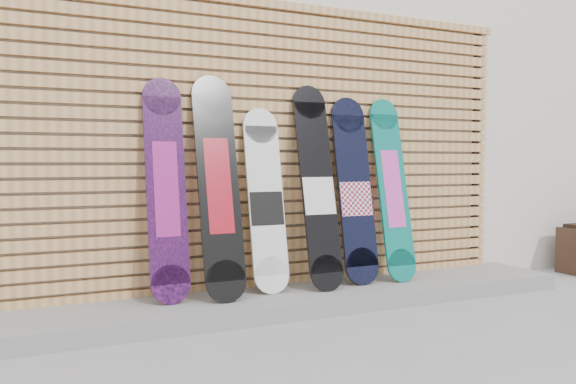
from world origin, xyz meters
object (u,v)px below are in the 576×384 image
snowboard_0 (166,189)px  snowboard_2 (266,201)px  snowboard_1 (218,186)px  snowboard_5 (392,189)px  snowboard_4 (355,191)px  snowboard_3 (318,187)px

snowboard_0 → snowboard_2: snowboard_0 is taller
snowboard_1 → snowboard_2: bearing=8.1°
snowboard_2 → snowboard_5: snowboard_5 is taller
snowboard_1 → snowboard_4: size_ratio=1.07×
snowboard_0 → snowboard_5: size_ratio=1.04×
snowboard_2 → snowboard_4: bearing=-0.7°
snowboard_1 → snowboard_5: bearing=1.1°
snowboard_4 → snowboard_5: bearing=-2.7°
snowboard_3 → snowboard_0: bearing=177.6°
snowboard_0 → snowboard_3: size_ratio=0.99×
snowboard_3 → snowboard_2: bearing=173.4°
snowboard_1 → snowboard_4: snowboard_1 is taller
snowboard_2 → snowboard_4: size_ratio=0.92×
snowboard_2 → snowboard_4: 0.76m
snowboard_3 → snowboard_1: bearing=-179.5°
snowboard_4 → snowboard_5: (0.34, -0.02, 0.01)m
snowboard_3 → snowboard_4: snowboard_3 is taller
snowboard_1 → snowboard_2: snowboard_1 is taller
snowboard_0 → snowboard_3: (1.14, -0.05, -0.01)m
snowboard_5 → snowboard_0: bearing=179.2°
snowboard_5 → snowboard_2: bearing=178.7°
snowboard_4 → snowboard_1: bearing=-177.8°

